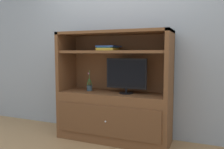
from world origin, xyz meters
name	(u,v)px	position (x,y,z in m)	size (l,w,h in m)	color
painted_rear_wall	(122,39)	(0.00, 0.75, 1.40)	(6.00, 0.10, 2.80)	#9EA8B2
media_console	(114,105)	(0.00, 0.40, 0.49)	(1.53, 0.53, 1.48)	brown
tv_monitor	(126,75)	(0.18, 0.39, 0.91)	(0.55, 0.19, 0.46)	black
potted_plant	(89,87)	(-0.37, 0.40, 0.71)	(0.08, 0.08, 0.29)	#384C56
magazine_stack	(108,48)	(-0.08, 0.40, 1.26)	(0.26, 0.35, 0.06)	gold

